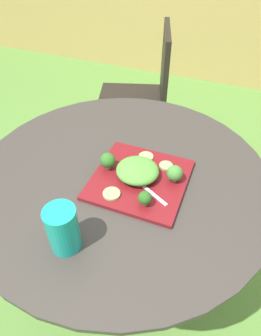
% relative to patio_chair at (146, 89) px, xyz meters
% --- Properties ---
extents(ground_plane, '(12.00, 12.00, 0.00)m').
position_rel_patio_chair_xyz_m(ground_plane, '(0.25, -1.00, -0.53)').
color(ground_plane, '#568438').
extents(patio_table, '(1.01, 1.01, 0.76)m').
position_rel_patio_chair_xyz_m(patio_table, '(0.25, -1.00, -0.01)').
color(patio_table, '#38332D').
rests_on(patio_table, ground_plane).
extents(patio_chair, '(0.55, 0.55, 0.90)m').
position_rel_patio_chair_xyz_m(patio_chair, '(0.00, 0.00, 0.00)').
color(patio_chair, black).
rests_on(patio_chair, ground_plane).
extents(salad_plate, '(0.30, 0.30, 0.01)m').
position_rel_patio_chair_xyz_m(salad_plate, '(0.32, -1.01, 0.24)').
color(salad_plate, maroon).
rests_on(salad_plate, patio_table).
extents(drinking_glass, '(0.08, 0.08, 0.14)m').
position_rel_patio_chair_xyz_m(drinking_glass, '(0.22, -1.31, 0.29)').
color(drinking_glass, '#149989').
rests_on(drinking_glass, patio_table).
extents(fork, '(0.14, 0.09, 0.00)m').
position_rel_patio_chair_xyz_m(fork, '(0.36, -1.05, 0.25)').
color(fork, silver).
rests_on(fork, salad_plate).
extents(lettuce_mound, '(0.14, 0.13, 0.05)m').
position_rel_patio_chair_xyz_m(lettuce_mound, '(0.31, -1.01, 0.27)').
color(lettuce_mound, '#519338').
rests_on(lettuce_mound, salad_plate).
extents(broccoli_floret_0, '(0.05, 0.05, 0.06)m').
position_rel_patio_chair_xyz_m(broccoli_floret_0, '(0.43, -0.98, 0.28)').
color(broccoli_floret_0, '#99B770').
rests_on(broccoli_floret_0, salad_plate).
extents(broccoli_floret_1, '(0.05, 0.05, 0.06)m').
position_rel_patio_chair_xyz_m(broccoli_floret_1, '(0.21, -1.01, 0.28)').
color(broccoli_floret_1, '#99B770').
rests_on(broccoli_floret_1, salad_plate).
extents(broccoli_floret_2, '(0.04, 0.04, 0.05)m').
position_rel_patio_chair_xyz_m(broccoli_floret_2, '(0.38, -1.11, 0.27)').
color(broccoli_floret_2, '#99B770').
rests_on(broccoli_floret_2, salad_plate).
extents(cucumber_slice_0, '(0.05, 0.05, 0.01)m').
position_rel_patio_chair_xyz_m(cucumber_slice_0, '(0.39, -0.93, 0.25)').
color(cucumber_slice_0, '#8EB766').
rests_on(cucumber_slice_0, salad_plate).
extents(cucumber_slice_1, '(0.05, 0.05, 0.01)m').
position_rel_patio_chair_xyz_m(cucumber_slice_1, '(0.27, -1.11, 0.25)').
color(cucumber_slice_1, '#8EB766').
rests_on(cucumber_slice_1, salad_plate).
extents(cucumber_slice_2, '(0.05, 0.05, 0.01)m').
position_rel_patio_chair_xyz_m(cucumber_slice_2, '(0.31, -0.91, 0.25)').
color(cucumber_slice_2, '#8EB766').
rests_on(cucumber_slice_2, salad_plate).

